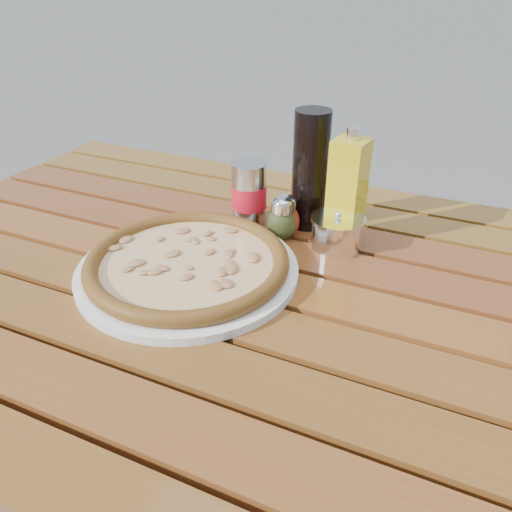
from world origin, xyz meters
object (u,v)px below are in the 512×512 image
at_px(pizza, 187,262).
at_px(oregano_shaker, 282,219).
at_px(parmesan_tin, 337,232).
at_px(plate, 188,270).
at_px(soda_can, 249,194).
at_px(olive_oil_cruet, 347,193).
at_px(pepper_shaker, 285,217).
at_px(dark_bottle, 310,170).
at_px(table, 251,315).

distance_m(pizza, oregano_shaker, 0.20).
distance_m(pizza, parmesan_tin, 0.27).
relative_size(plate, oregano_shaker, 4.39).
bearing_deg(soda_can, olive_oil_cruet, -0.80).
bearing_deg(parmesan_tin, olive_oil_cruet, 80.19).
relative_size(oregano_shaker, soda_can, 0.68).
height_order(pepper_shaker, dark_bottle, dark_bottle).
xyz_separation_m(table, oregano_shaker, (-0.00, 0.15, 0.11)).
distance_m(pizza, dark_bottle, 0.29).
distance_m(pepper_shaker, soda_can, 0.09).
bearing_deg(table, oregano_shaker, 91.75).
xyz_separation_m(plate, parmesan_tin, (0.20, 0.18, 0.02)).
distance_m(plate, pepper_shaker, 0.21).
bearing_deg(soda_can, pizza, -93.41).
relative_size(oregano_shaker, dark_bottle, 0.37).
distance_m(soda_can, parmesan_tin, 0.19).
height_order(oregano_shaker, olive_oil_cruet, olive_oil_cruet).
relative_size(olive_oil_cruet, parmesan_tin, 1.72).
xyz_separation_m(table, pepper_shaker, (-0.00, 0.16, 0.11)).
relative_size(plate, olive_oil_cruet, 1.71).
xyz_separation_m(plate, olive_oil_cruet, (0.20, 0.21, 0.09)).
bearing_deg(olive_oil_cruet, pepper_shaker, -168.97).
xyz_separation_m(plate, soda_can, (0.01, 0.21, 0.05)).
height_order(table, olive_oil_cruet, olive_oil_cruet).
xyz_separation_m(oregano_shaker, soda_can, (-0.08, 0.03, 0.02)).
xyz_separation_m(pizza, oregano_shaker, (0.09, 0.18, 0.02)).
distance_m(pizza, pepper_shaker, 0.21).
distance_m(oregano_shaker, parmesan_tin, 0.10).
relative_size(dark_bottle, olive_oil_cruet, 1.05).
height_order(pepper_shaker, parmesan_tin, pepper_shaker).
bearing_deg(olive_oil_cruet, plate, -133.92).
relative_size(table, pepper_shaker, 17.07).
bearing_deg(parmesan_tin, oregano_shaker, -176.30).
distance_m(dark_bottle, olive_oil_cruet, 0.09).
xyz_separation_m(pepper_shaker, oregano_shaker, (-0.00, -0.01, 0.00)).
relative_size(plate, soda_can, 3.00).
bearing_deg(soda_can, pepper_shaker, -15.45).
bearing_deg(dark_bottle, soda_can, -160.76).
height_order(oregano_shaker, soda_can, soda_can).
distance_m(plate, parmesan_tin, 0.27).
relative_size(oregano_shaker, olive_oil_cruet, 0.39).
relative_size(dark_bottle, parmesan_tin, 1.80).
height_order(table, parmesan_tin, parmesan_tin).
distance_m(dark_bottle, parmesan_tin, 0.13).
distance_m(dark_bottle, soda_can, 0.12).
distance_m(plate, olive_oil_cruet, 0.30).
height_order(dark_bottle, parmesan_tin, dark_bottle).
distance_m(table, pizza, 0.14).
distance_m(pepper_shaker, oregano_shaker, 0.01).
xyz_separation_m(oregano_shaker, dark_bottle, (0.02, 0.07, 0.07)).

